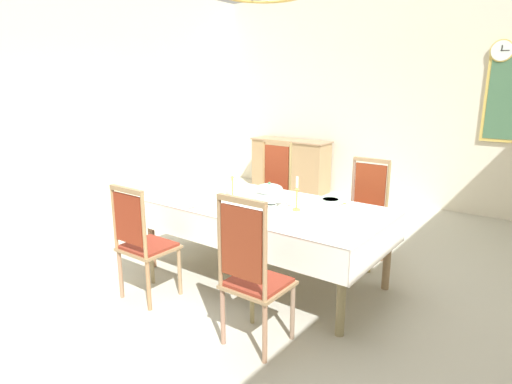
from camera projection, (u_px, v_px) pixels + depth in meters
ground at (266, 276)px, 4.43m from camera, size 6.46×6.97×0.04m
back_wall at (397, 98)px, 6.76m from camera, size 6.46×0.08×3.31m
left_wall at (70, 100)px, 5.90m from camera, size 0.08×6.97×3.31m
dining_table at (263, 211)px, 4.20m from camera, size 2.36×1.17×0.76m
tablecloth at (263, 210)px, 4.20m from camera, size 2.38×1.19×0.29m
chair_south_a at (142, 241)px, 3.81m from camera, size 0.44×0.42×1.06m
chair_north_a at (271, 191)px, 5.34m from camera, size 0.44×0.42×1.21m
chair_south_b at (252, 273)px, 3.10m from camera, size 0.44×0.42×1.17m
chair_north_b at (364, 210)px, 4.65m from camera, size 0.44×0.42×1.11m
soup_tureen at (269, 194)px, 4.11m from camera, size 0.28×0.28×0.23m
candlestick_west at (232, 185)px, 4.37m from camera, size 0.07×0.07×0.33m
candlestick_east at (297, 197)px, 3.94m from camera, size 0.07×0.07×0.32m
bowl_near_left at (207, 207)px, 4.01m from camera, size 0.20×0.20×0.04m
bowl_near_right at (330, 201)px, 4.22m from camera, size 0.19×0.19×0.04m
spoon_primary at (199, 206)px, 4.10m from camera, size 0.04×0.18×0.01m
spoon_secondary at (344, 204)px, 4.17m from camera, size 0.04×0.18×0.01m
sideboard at (290, 165)px, 7.81m from camera, size 1.44×0.48×0.90m
mounted_clock at (502, 51)px, 5.75m from camera, size 0.29×0.06×0.29m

